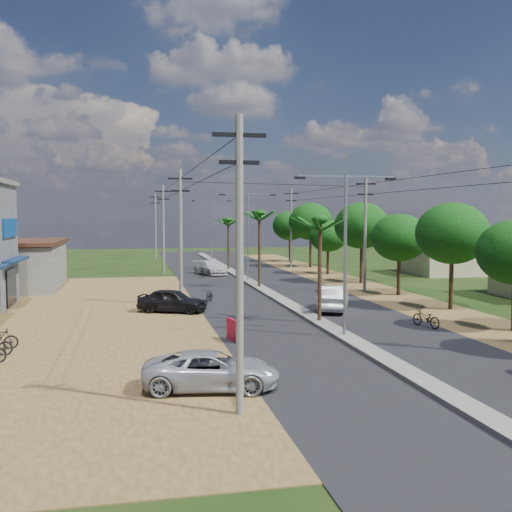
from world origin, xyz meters
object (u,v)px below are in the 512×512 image
Objects in this scene: car_silver_mid at (333,298)px; car_parked_dark at (172,301)px; car_white_far at (210,268)px; moto_rider_east at (426,319)px; roadside_sign at (232,330)px; car_parked_silver at (211,371)px.

car_silver_mid is 1.13× the size of car_parked_dark.
car_silver_mid is 24.15m from car_white_far.
moto_rider_east is 1.50× the size of roadside_sign.
car_white_far is at bearing 72.45° from roadside_sign.
car_parked_silver is 3.64× the size of roadside_sign.
car_parked_dark is at bearing 14.43° from car_silver_mid.
car_parked_silver is at bearing -156.15° from car_parked_dark.
moto_rider_east is (7.73, -30.05, -0.16)m from car_white_far.
car_parked_silver is (-9.71, -15.28, -0.14)m from car_silver_mid.
moto_rider_east is 10.78m from roadside_sign.
car_parked_dark is 2.19× the size of moto_rider_east.
car_white_far is (-4.74, 23.68, -0.12)m from car_silver_mid.
car_silver_mid is 18.11m from car_parked_silver.
car_parked_dark is at bearing 91.80° from roadside_sign.
car_parked_dark reaches higher than car_parked_silver.
car_white_far reaches higher than car_parked_silver.
car_parked_silver is 7.88m from roadside_sign.
roadside_sign is at bearing -9.75° from moto_rider_east.
car_parked_dark is at bearing -123.79° from car_white_far.
car_parked_silver is at bearing -116.84° from roadside_sign.
moto_rider_east is at bearing -96.18° from car_white_far.
car_white_far is 31.02m from moto_rider_east.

